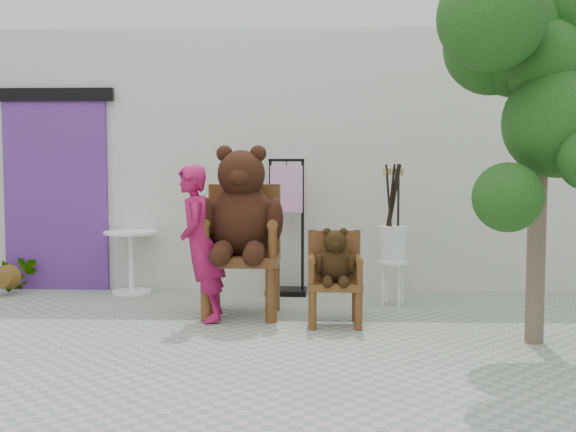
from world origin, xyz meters
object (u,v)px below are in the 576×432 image
object	(u,v)px
person	(201,244)
display_stand	(286,242)
chair_small	(335,267)
cafe_table	(131,254)
chair_big	(242,221)
stool_bucket	(393,243)
tree	(529,57)

from	to	relation	value
person	display_stand	world-z (taller)	display_stand
person	chair_small	bearing A→B (deg)	77.02
chair_small	cafe_table	world-z (taller)	chair_small
chair_big	stool_bucket	world-z (taller)	chair_big
cafe_table	tree	bearing A→B (deg)	-28.93
tree	stool_bucket	bearing A→B (deg)	119.22
person	display_stand	distance (m)	1.55
person	chair_big	bearing A→B (deg)	117.15
chair_big	cafe_table	size ratio (longest dim) A/B	2.31
chair_big	cafe_table	bearing A→B (deg)	140.82
chair_big	person	world-z (taller)	chair_big
chair_big	display_stand	bearing A→B (deg)	70.97
display_stand	person	bearing A→B (deg)	-115.61
cafe_table	display_stand	world-z (taller)	display_stand
display_stand	stool_bucket	size ratio (longest dim) A/B	1.04
tree	display_stand	bearing A→B (deg)	133.89
chair_big	display_stand	xyz separation A→B (m)	(0.38, 1.11, -0.32)
chair_small	display_stand	xyz separation A→B (m)	(-0.49, 1.46, 0.06)
chair_big	chair_small	xyz separation A→B (m)	(0.88, -0.35, -0.39)
cafe_table	stool_bucket	distance (m)	2.93
person	tree	size ratio (longest dim) A/B	0.47
chair_big	chair_small	bearing A→B (deg)	-21.82
display_stand	tree	bearing A→B (deg)	-43.38
stool_bucket	cafe_table	bearing A→B (deg)	169.66
chair_big	person	bearing A→B (deg)	-144.53
chair_small	stool_bucket	distance (m)	1.14
display_stand	chair_big	bearing A→B (deg)	-106.29
chair_small	tree	bearing A→B (deg)	-21.84
cafe_table	tree	size ratio (longest dim) A/B	0.23
person	tree	world-z (taller)	tree
chair_small	chair_big	bearing A→B (deg)	158.18
display_stand	tree	world-z (taller)	tree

